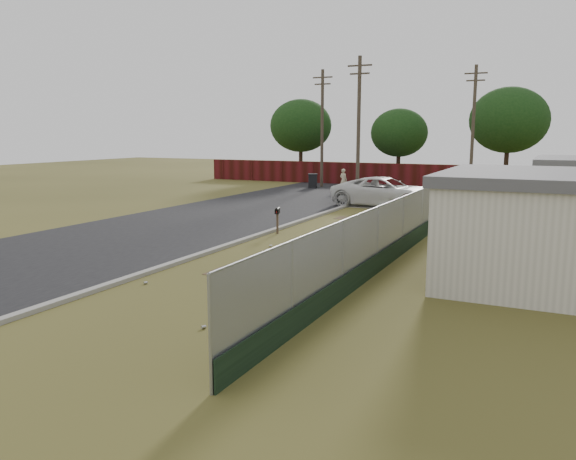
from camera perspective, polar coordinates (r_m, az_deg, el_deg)
The scene contains 12 objects.
ground at distance 21.02m, azimuth 3.27°, elevation -1.61°, with size 120.00×120.00×0.00m, color brown.
street at distance 31.07m, azimuth -2.56°, elevation 2.12°, with size 15.10×60.00×0.12m.
chainlink_fence at distance 20.90m, azimuth 12.31°, elevation 0.34°, with size 0.10×27.06×2.02m.
privacy_fence at distance 46.30m, azimuth 8.31°, elevation 5.64°, with size 30.00×0.12×1.80m, color #4F1113.
utility_poles at distance 41.36m, azimuth 9.73°, elevation 10.39°, with size 12.60×8.24×9.00m.
horizon_trees at distance 43.19m, azimuth 16.66°, elevation 10.00°, with size 33.32×31.94×7.78m.
fire_hydrant at distance 12.15m, azimuth -0.75°, elevation -8.22°, with size 0.37×0.37×0.83m.
mailbox at distance 23.39m, azimuth -1.08°, elevation 1.73°, with size 0.29×0.48×1.11m.
pickup_truck at distance 32.66m, azimuth 9.89°, elevation 3.83°, with size 2.81×6.10×1.70m, color silver.
pedestrian at distance 40.88m, azimuth 5.65°, elevation 5.06°, with size 0.60×0.40×1.66m, color #C1B38D.
trash_bin at distance 43.39m, azimuth 2.54°, elevation 5.02°, with size 0.95×0.93×1.10m.
scattered_litter at distance 18.25m, azimuth -1.54°, elevation -3.22°, with size 3.63×12.68×0.07m.
Camera 1 is at (7.87, -19.05, 4.13)m, focal length 35.00 mm.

